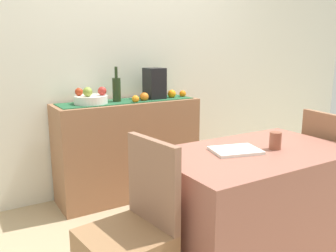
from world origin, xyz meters
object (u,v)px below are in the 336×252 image
at_px(wine_bottle, 117,89).
at_px(coffee_maker, 154,84).
at_px(fruit_bowl, 91,100).
at_px(sideboard_console, 128,149).
at_px(chair_by_corner, 335,194).
at_px(dining_table, 253,207).
at_px(coffee_cup, 275,141).
at_px(open_book, 235,150).

xyz_separation_m(wine_bottle, coffee_maker, (0.38, 0.00, 0.03)).
bearing_deg(fruit_bowl, sideboard_console, 0.00).
bearing_deg(chair_by_corner, fruit_bowl, 135.85).
relative_size(sideboard_console, coffee_maker, 4.54).
xyz_separation_m(fruit_bowl, dining_table, (0.55, -1.37, -0.55)).
relative_size(coffee_maker, dining_table, 0.24).
xyz_separation_m(coffee_maker, coffee_cup, (0.06, -1.40, -0.24)).
bearing_deg(sideboard_console, fruit_bowl, 180.00).
bearing_deg(chair_by_corner, coffee_cup, -177.15).
distance_m(wine_bottle, open_book, 1.36).
distance_m(dining_table, open_book, 0.40).
bearing_deg(coffee_maker, open_book, -98.02).
distance_m(fruit_bowl, open_book, 1.40).
relative_size(fruit_bowl, dining_table, 0.23).
bearing_deg(fruit_bowl, open_book, -72.18).
bearing_deg(coffee_maker, sideboard_console, 180.00).
relative_size(wine_bottle, chair_by_corner, 0.34).
bearing_deg(coffee_cup, wine_bottle, 107.36).
relative_size(fruit_bowl, chair_by_corner, 0.31).
relative_size(open_book, coffee_cup, 2.66).
bearing_deg(fruit_bowl, coffee_maker, 0.00).
xyz_separation_m(fruit_bowl, open_book, (0.43, -1.32, -0.18)).
height_order(open_book, chair_by_corner, chair_by_corner).
height_order(fruit_bowl, wine_bottle, wine_bottle).
height_order(wine_bottle, open_book, wine_bottle).
bearing_deg(chair_by_corner, wine_bottle, 130.62).
height_order(fruit_bowl, coffee_maker, coffee_maker).
bearing_deg(open_book, dining_table, -5.24).
distance_m(open_book, chair_by_corner, 1.09).
height_order(wine_bottle, dining_table, wine_bottle).
height_order(coffee_maker, coffee_cup, coffee_maker).
xyz_separation_m(fruit_bowl, coffee_cup, (0.67, -1.40, -0.13)).
bearing_deg(fruit_bowl, chair_by_corner, -44.15).
distance_m(coffee_cup, chair_by_corner, 0.90).
height_order(dining_table, chair_by_corner, chair_by_corner).
distance_m(wine_bottle, dining_table, 1.54).
bearing_deg(dining_table, wine_bottle, 102.86).
relative_size(coffee_maker, chair_by_corner, 0.32).
relative_size(sideboard_console, chair_by_corner, 1.44).
relative_size(wine_bottle, coffee_cup, 2.91).
height_order(wine_bottle, chair_by_corner, wine_bottle).
relative_size(open_book, chair_by_corner, 0.31).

